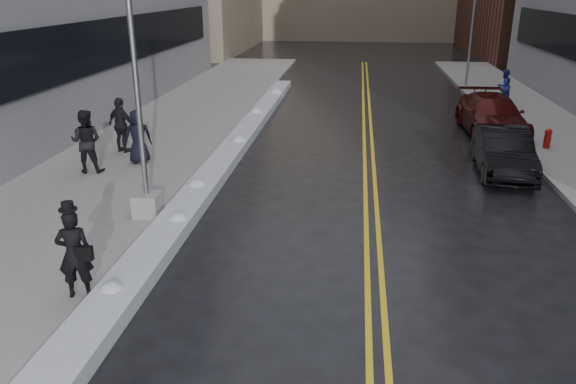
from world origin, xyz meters
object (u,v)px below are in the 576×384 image
(lamppost, at_px, (140,126))
(pedestrian_d, at_px, (121,125))
(car_black, at_px, (503,152))
(pedestrian_b, at_px, (86,141))
(pedestrian_fedora, at_px, (74,254))
(pedestrian_east, at_px, (504,86))
(traffic_signal, at_px, (472,29))
(pedestrian_c, at_px, (138,137))
(car_maroon, at_px, (492,115))
(fire_hydrant, at_px, (548,137))

(lamppost, height_order, pedestrian_d, lamppost)
(car_black, bearing_deg, pedestrian_b, -167.48)
(pedestrian_fedora, height_order, pedestrian_east, pedestrian_fedora)
(traffic_signal, relative_size, pedestrian_b, 2.97)
(lamppost, height_order, pedestrian_c, lamppost)
(car_maroon, bearing_deg, lamppost, -137.07)
(pedestrian_east, height_order, car_black, pedestrian_east)
(lamppost, bearing_deg, pedestrian_fedora, -88.58)
(fire_hydrant, distance_m, pedestrian_c, 14.66)
(pedestrian_d, bearing_deg, pedestrian_fedora, 131.44)
(pedestrian_fedora, height_order, pedestrian_c, pedestrian_c)
(pedestrian_c, relative_size, pedestrian_east, 1.08)
(pedestrian_d, bearing_deg, traffic_signal, -108.29)
(pedestrian_b, xyz_separation_m, pedestrian_c, (1.25, 1.14, -0.11))
(pedestrian_c, distance_m, pedestrian_east, 19.03)
(car_black, xyz_separation_m, car_maroon, (0.72, 5.22, 0.06))
(pedestrian_fedora, height_order, pedestrian_d, pedestrian_d)
(pedestrian_fedora, bearing_deg, pedestrian_east, -137.83)
(pedestrian_d, bearing_deg, pedestrian_b, 109.03)
(fire_hydrant, distance_m, pedestrian_b, 16.18)
(lamppost, relative_size, fire_hydrant, 10.45)
(pedestrian_east, bearing_deg, car_maroon, 42.20)
(pedestrian_fedora, relative_size, pedestrian_d, 0.91)
(fire_hydrant, xyz_separation_m, traffic_signal, (-0.50, 14.00, 2.85))
(pedestrian_b, bearing_deg, lamppost, 127.38)
(pedestrian_fedora, xyz_separation_m, car_black, (9.98, 9.27, -0.32))
(pedestrian_fedora, height_order, pedestrian_b, pedestrian_b)
(lamppost, xyz_separation_m, pedestrian_east, (12.68, 16.65, -1.55))
(pedestrian_fedora, height_order, car_black, pedestrian_fedora)
(lamppost, relative_size, traffic_signal, 1.27)
(car_black, distance_m, car_maroon, 5.27)
(fire_hydrant, relative_size, pedestrian_fedora, 0.41)
(pedestrian_d, xyz_separation_m, car_maroon, (13.77, 4.84, -0.34))
(lamppost, distance_m, fire_hydrant, 14.81)
(pedestrian_fedora, xyz_separation_m, pedestrian_east, (12.58, 20.68, -0.05))
(lamppost, relative_size, pedestrian_fedora, 4.28)
(fire_hydrant, height_order, pedestrian_east, pedestrian_east)
(lamppost, bearing_deg, pedestrian_d, 117.89)
(traffic_signal, bearing_deg, pedestrian_c, -127.99)
(fire_hydrant, relative_size, traffic_signal, 0.12)
(pedestrian_east, bearing_deg, pedestrian_fedora, 27.79)
(car_black, bearing_deg, car_maroon, 86.34)
(lamppost, relative_size, pedestrian_d, 3.89)
(lamppost, relative_size, pedestrian_east, 4.56)
(fire_hydrant, height_order, traffic_signal, traffic_signal)
(fire_hydrant, bearing_deg, pedestrian_b, -163.11)
(pedestrian_fedora, bearing_deg, pedestrian_b, -82.50)
(fire_hydrant, relative_size, car_maroon, 0.13)
(car_black, bearing_deg, pedestrian_east, 81.36)
(traffic_signal, bearing_deg, pedestrian_fedora, -114.20)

